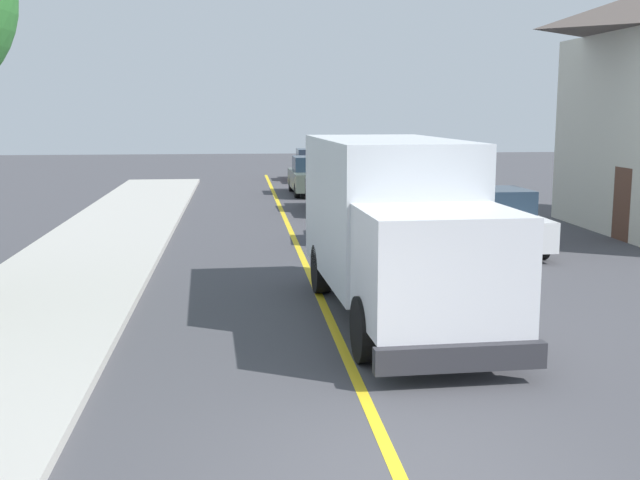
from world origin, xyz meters
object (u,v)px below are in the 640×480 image
Objects in this scene: parked_van_across at (494,221)px; parked_car_furthest at (312,166)px; parked_car_mid at (336,190)px; box_truck at (395,220)px; parked_car_far at (312,176)px; parked_car_near at (369,216)px.

parked_car_furthest is at bearing 97.67° from parked_van_across.
box_truck is at bearing -93.07° from parked_car_mid.
box_truck is 7.60m from parked_van_across.
parked_car_furthest is at bearing 88.48° from parked_car_mid.
box_truck reaches higher than parked_car_far.
box_truck is at bearing -91.28° from parked_car_far.
parked_car_mid is 5.90m from parked_car_far.
parked_car_mid is (0.81, 15.03, -0.97)m from box_truck.
box_truck is 1.65× the size of parked_car_furthest.
parked_car_near is 1.01× the size of parked_van_across.
parked_car_near is at bearing 83.84° from box_truck.
box_truck reaches higher than parked_car_furthest.
box_truck is 7.82m from parked_car_near.
parked_van_across is at bearing -22.60° from parked_car_near.
parked_car_mid is (-0.03, 7.32, 0.00)m from parked_car_near.
parked_car_mid is 9.22m from parked_van_across.
parked_car_furthest is (1.14, 27.67, -0.97)m from box_truck.
parked_car_far is 1.00× the size of parked_car_furthest.
parked_car_near is at bearing -90.89° from parked_car_furthest.
parked_car_near and parked_van_across have the same top height.
parked_car_mid is 12.64m from parked_car_furthest.
parked_car_mid is at bearing 90.20° from parked_car_near.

